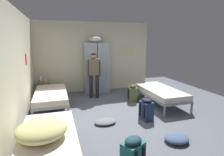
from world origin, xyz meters
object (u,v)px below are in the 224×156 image
bed_left_front (49,141)px  lotion_bottle (45,79)px  backpack_olive (133,93)px  clothes_pile_grey (105,122)px  backpack_navy (147,110)px  bedding_heap (42,129)px  water_bottle (41,78)px  locker_bank (96,67)px  bed_left_rear (51,95)px  clothes_pile_denim (177,138)px  backpack_teal (132,155)px  shelf_unit (44,87)px  bed_right (160,92)px  person_traveler (94,71)px

bed_left_front → lotion_bottle: (-0.18, 3.70, 0.25)m
lotion_bottle → backpack_olive: bearing=-25.3°
lotion_bottle → bed_left_front: bearing=-87.2°
clothes_pile_grey → backpack_navy: bearing=-4.6°
bed_left_front → bedding_heap: size_ratio=2.41×
water_bottle → clothes_pile_grey: 3.14m
locker_bank → bed_left_front: 4.18m
bed_left_rear → clothes_pile_grey: (1.22, -1.48, -0.34)m
locker_bank → bed_left_rear: 2.11m
locker_bank → bed_left_front: bearing=-112.9°
bed_left_front → clothes_pile_denim: bearing=-1.7°
bed_left_front → backpack_navy: size_ratio=3.45×
clothes_pile_grey → lotion_bottle: bearing=118.5°
bedding_heap → clothes_pile_grey: bearing=42.2°
lotion_bottle → backpack_teal: bearing=-72.2°
locker_bank → backpack_navy: bearing=-76.9°
bed_left_front → bedding_heap: 0.26m
shelf_unit → clothes_pile_denim: size_ratio=1.18×
bed_right → person_traveler: (-1.80, 1.21, 0.54)m
locker_bank → bedding_heap: bearing=-113.5°
shelf_unit → clothes_pile_denim: shelf_unit is taller
bed_left_rear → backpack_teal: 3.37m
locker_bank → lotion_bottle: bearing=-176.4°
locker_bank → clothes_pile_grey: locker_bank is taller
locker_bank → bed_left_front: locker_bank is taller
water_bottle → bedding_heap: bearing=-86.2°
locker_bank → bed_left_rear: (-1.61, -1.22, -0.59)m
bed_left_front → water_bottle: bearing=95.0°
bed_left_front → clothes_pile_denim: size_ratio=3.95×
bed_left_rear → shelf_unit: bearing=102.3°
bedding_heap → backpack_navy: bearing=25.1°
water_bottle → backpack_navy: bearing=-46.6°
bed_right → shelf_unit: bearing=152.3°
person_traveler → shelf_unit: bearing=160.1°
backpack_olive → clothes_pile_grey: backpack_olive is taller
bed_right → backpack_olive: backpack_olive is taller
water_bottle → lotion_bottle: (0.15, -0.06, -0.04)m
water_bottle → backpack_teal: size_ratio=0.43×
clothes_pile_denim → shelf_unit: bearing=124.2°
locker_bank → backpack_navy: (0.65, -2.79, -0.71)m
water_bottle → shelf_unit: bearing=-14.0°
bedding_heap → backpack_navy: size_ratio=1.43×
backpack_teal → clothes_pile_grey: size_ratio=1.06×
bed_right → backpack_olive: (-0.68, 0.49, -0.12)m
bed_right → lotion_bottle: lotion_bottle is taller
shelf_unit → bed_right: size_ratio=0.30×
person_traveler → bedding_heap: bearing=-114.5°
bedding_heap → person_traveler: size_ratio=0.51×
bed_left_rear → backpack_olive: backpack_olive is taller
lotion_bottle → clothes_pile_grey: size_ratio=0.28×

